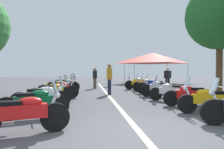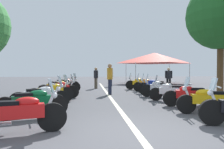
% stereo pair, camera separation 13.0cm
% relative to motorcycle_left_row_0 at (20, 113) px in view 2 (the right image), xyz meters
% --- Properties ---
extents(ground_plane, '(80.00, 80.00, 0.00)m').
position_rel_motorcycle_left_row_0_xyz_m(ground_plane, '(-0.35, -2.58, -0.47)').
color(ground_plane, '#4C4C51').
extents(lane_centre_stripe, '(22.97, 0.16, 0.01)m').
position_rel_motorcycle_left_row_0_xyz_m(lane_centre_stripe, '(5.82, -2.58, -0.47)').
color(lane_centre_stripe, beige).
rests_on(lane_centre_stripe, ground_plane).
extents(motorcycle_left_row_0, '(0.81, 2.06, 1.22)m').
position_rel_motorcycle_left_row_0_xyz_m(motorcycle_left_row_0, '(0.00, 0.00, 0.00)').
color(motorcycle_left_row_0, black).
rests_on(motorcycle_left_row_0, ground_plane).
extents(motorcycle_left_row_1, '(0.86, 2.03, 1.01)m').
position_rel_motorcycle_left_row_0_xyz_m(motorcycle_left_row_1, '(1.59, 0.14, -0.01)').
color(motorcycle_left_row_1, black).
rests_on(motorcycle_left_row_1, ground_plane).
extents(motorcycle_left_row_2, '(0.91, 2.01, 1.22)m').
position_rel_motorcycle_left_row_0_xyz_m(motorcycle_left_row_2, '(2.93, 0.19, 0.00)').
color(motorcycle_left_row_2, black).
rests_on(motorcycle_left_row_2, ground_plane).
extents(motorcycle_left_row_3, '(1.01, 1.89, 1.22)m').
position_rel_motorcycle_left_row_0_xyz_m(motorcycle_left_row_3, '(4.50, 0.11, 0.00)').
color(motorcycle_left_row_3, black).
rests_on(motorcycle_left_row_3, ground_plane).
extents(motorcycle_left_row_4, '(0.74, 1.99, 1.22)m').
position_rel_motorcycle_left_row_0_xyz_m(motorcycle_left_row_4, '(5.80, -0.03, -0.00)').
color(motorcycle_left_row_4, black).
rests_on(motorcycle_left_row_4, ground_plane).
extents(motorcycle_left_row_5, '(1.00, 1.98, 0.99)m').
position_rel_motorcycle_left_row_0_xyz_m(motorcycle_left_row_5, '(7.18, 0.24, -0.02)').
color(motorcycle_left_row_5, black).
rests_on(motorcycle_left_row_5, ground_plane).
extents(motorcycle_left_row_6, '(0.93, 2.01, 1.22)m').
position_rel_motorcycle_left_row_0_xyz_m(motorcycle_left_row_6, '(8.59, 0.03, 0.00)').
color(motorcycle_left_row_6, black).
rests_on(motorcycle_left_row_6, ground_plane).
extents(motorcycle_left_row_7, '(0.88, 2.09, 1.21)m').
position_rel_motorcycle_left_row_0_xyz_m(motorcycle_left_row_7, '(10.04, 0.21, -0.01)').
color(motorcycle_left_row_7, black).
rests_on(motorcycle_left_row_7, ground_plane).
extents(motorcycle_right_row_1, '(0.79, 2.08, 1.20)m').
position_rel_motorcycle_left_row_0_xyz_m(motorcycle_right_row_1, '(1.61, -5.32, -0.01)').
color(motorcycle_right_row_1, black).
rests_on(motorcycle_right_row_1, ground_plane).
extents(motorcycle_right_row_2, '(0.82, 2.09, 0.99)m').
position_rel_motorcycle_left_row_0_xyz_m(motorcycle_right_row_2, '(2.95, -5.37, -0.02)').
color(motorcycle_right_row_2, black).
rests_on(motorcycle_right_row_2, ground_plane).
extents(motorcycle_right_row_3, '(1.00, 1.84, 1.19)m').
position_rel_motorcycle_left_row_0_xyz_m(motorcycle_right_row_3, '(4.43, -5.14, -0.02)').
color(motorcycle_right_row_3, black).
rests_on(motorcycle_right_row_3, ground_plane).
extents(motorcycle_right_row_4, '(0.90, 2.00, 1.22)m').
position_rel_motorcycle_left_row_0_xyz_m(motorcycle_right_row_4, '(5.88, -5.15, -0.00)').
color(motorcycle_right_row_4, black).
rests_on(motorcycle_right_row_4, ground_plane).
extents(motorcycle_right_row_5, '(0.83, 2.14, 1.22)m').
position_rel_motorcycle_left_row_0_xyz_m(motorcycle_right_row_5, '(7.37, -5.35, 0.00)').
color(motorcycle_right_row_5, black).
rests_on(motorcycle_right_row_5, ground_plane).
extents(motorcycle_right_row_6, '(0.88, 1.99, 1.20)m').
position_rel_motorcycle_left_row_0_xyz_m(motorcycle_right_row_6, '(8.68, -5.32, -0.01)').
color(motorcycle_right_row_6, black).
rests_on(motorcycle_right_row_6, ground_plane).
extents(motorcycle_right_row_7, '(0.93, 2.12, 1.22)m').
position_rel_motorcycle_left_row_0_xyz_m(motorcycle_right_row_7, '(10.04, -5.12, -0.00)').
color(motorcycle_right_row_7, black).
rests_on(motorcycle_right_row_7, ground_plane).
extents(traffic_cone_1, '(0.36, 0.36, 0.61)m').
position_rel_motorcycle_left_row_0_xyz_m(traffic_cone_1, '(3.17, 1.13, -0.18)').
color(traffic_cone_1, orange).
rests_on(traffic_cone_1, ground_plane).
extents(bystander_0, '(0.32, 0.53, 1.57)m').
position_rel_motorcycle_left_row_0_xyz_m(bystander_0, '(9.53, -7.00, 0.44)').
color(bystander_0, black).
rests_on(bystander_0, ground_plane).
extents(bystander_1, '(0.51, 0.32, 1.76)m').
position_rel_motorcycle_left_row_0_xyz_m(bystander_1, '(7.30, -2.67, 0.57)').
color(bystander_1, '#1E2338').
rests_on(bystander_1, ground_plane).
extents(bystander_3, '(0.47, 0.32, 1.59)m').
position_rel_motorcycle_left_row_0_xyz_m(bystander_3, '(11.33, -1.99, 0.45)').
color(bystander_3, brown).
rests_on(bystander_3, ground_plane).
extents(bystander_4, '(0.53, 0.32, 1.59)m').
position_rel_motorcycle_left_row_0_xyz_m(bystander_4, '(13.39, -3.37, 0.45)').
color(bystander_4, '#1E2338').
rests_on(bystander_4, ground_plane).
extents(roadside_tree_2, '(3.45, 3.45, 5.91)m').
position_rel_motorcycle_left_row_0_xyz_m(roadside_tree_2, '(5.42, -8.16, 3.69)').
color(roadside_tree_2, brown).
rests_on(roadside_tree_2, ground_plane).
extents(event_tent, '(5.74, 5.74, 3.20)m').
position_rel_motorcycle_left_row_0_xyz_m(event_tent, '(16.91, -8.28, 2.17)').
color(event_tent, '#E54C3F').
rests_on(event_tent, ground_plane).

